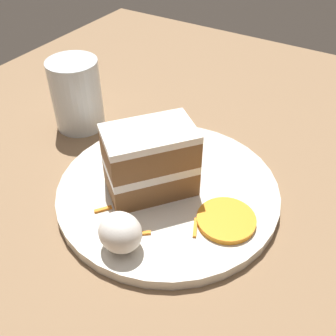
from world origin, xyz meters
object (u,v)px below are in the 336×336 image
object	(u,v)px
cream_dollop	(120,232)
orange_garnish	(226,220)
plate	(168,191)
cake_slice	(150,161)
drinking_glass	(77,99)

from	to	relation	value
cream_dollop	orange_garnish	size ratio (longest dim) A/B	0.70
plate	cake_slice	world-z (taller)	cake_slice
cake_slice	cream_dollop	distance (m)	0.10
cake_slice	cream_dollop	xyz separation A→B (m)	(0.02, -0.09, -0.02)
plate	cake_slice	distance (m)	0.06
cream_dollop	drinking_glass	world-z (taller)	drinking_glass
plate	drinking_glass	size ratio (longest dim) A/B	2.58
orange_garnish	drinking_glass	xyz separation A→B (m)	(-0.29, 0.08, 0.03)
cake_slice	drinking_glass	bearing A→B (deg)	-163.85
cream_dollop	drinking_glass	xyz separation A→B (m)	(-0.21, 0.17, 0.01)
cream_dollop	orange_garnish	xyz separation A→B (m)	(0.08, 0.09, -0.02)
plate	cake_slice	bearing A→B (deg)	-141.88
cream_dollop	cake_slice	bearing A→B (deg)	104.24
plate	cream_dollop	distance (m)	0.11
plate	orange_garnish	world-z (taller)	orange_garnish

